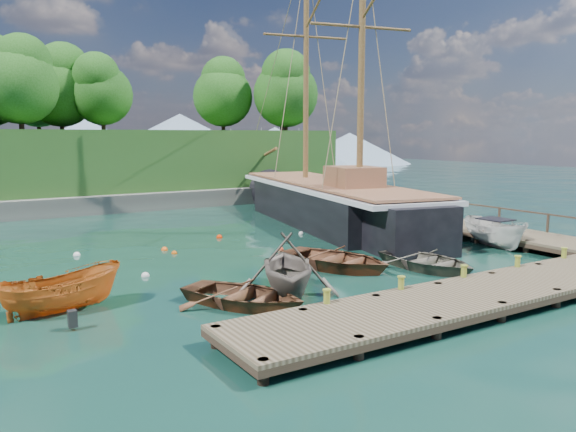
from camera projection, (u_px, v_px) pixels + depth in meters
name	position (u px, v px, depth m)	size (l,w,h in m)	color
ground	(334.00, 271.00, 23.39)	(160.00, 160.00, 0.00)	#153629
dock_near	(496.00, 291.00, 18.88)	(20.00, 3.20, 1.10)	#453927
dock_east	(416.00, 218.00, 35.18)	(3.20, 24.00, 1.10)	#453927
bollard_0	(327.00, 322.00, 17.01)	(0.26, 0.26, 0.45)	olive
bollard_1	(400.00, 307.00, 18.57)	(0.26, 0.26, 0.45)	olive
bollard_2	(463.00, 293.00, 20.12)	(0.26, 0.26, 0.45)	olive
bollard_3	(516.00, 282.00, 21.68)	(0.26, 0.26, 0.45)	olive
bollard_4	(563.00, 272.00, 23.23)	(0.26, 0.26, 0.45)	olive
rowboat_0	(244.00, 305.00, 18.72)	(3.19, 4.46, 0.92)	brown
rowboat_1	(286.00, 293.00, 20.13)	(3.79, 4.39, 2.31)	#6E645B
rowboat_2	(336.00, 268.00, 23.88)	(3.60, 5.05, 1.04)	brown
rowboat_3	(427.00, 269.00, 23.75)	(3.25, 4.55, 0.94)	#585347
motorboat_orange	(64.00, 311.00, 18.07)	(1.49, 3.95, 1.53)	#BF611D
cabin_boat_white	(494.00, 247.00, 28.47)	(1.63, 4.34, 1.68)	silver
schooner	(330.00, 207.00, 35.37)	(9.10, 27.93, 20.74)	black
mooring_buoy_0	(145.00, 276.00, 22.53)	(0.33, 0.33, 0.33)	silver
mooring_buoy_1	(174.00, 254.00, 26.82)	(0.27, 0.27, 0.27)	#D7570C
mooring_buoy_2	(281.00, 250.00, 27.69)	(0.31, 0.31, 0.31)	red
mooring_buoy_3	(301.00, 234.00, 32.08)	(0.30, 0.30, 0.30)	silver
mooring_buoy_4	(165.00, 250.00, 27.63)	(0.33, 0.33, 0.33)	#F05B13
mooring_buoy_5	(219.00, 238.00, 30.95)	(0.33, 0.33, 0.33)	red
mooring_buoy_6	(77.00, 256.00, 26.41)	(0.33, 0.33, 0.33)	white
mooring_buoy_7	(302.00, 250.00, 27.59)	(0.32, 0.32, 0.32)	#F52908
distant_ridge	(81.00, 143.00, 84.01)	(117.00, 40.00, 10.00)	#728CA5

